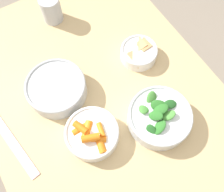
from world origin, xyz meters
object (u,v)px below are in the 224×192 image
bowl_beans_hotdog (57,89)px  ruler (9,137)px  cup (51,9)px  bowl_cookies (139,53)px  bowl_carrots (92,134)px  bowl_greens (159,117)px

bowl_beans_hotdog → ruler: bearing=106.3°
bowl_beans_hotdog → cup: 0.32m
bowl_cookies → cup: bearing=30.2°
bowl_cookies → bowl_beans_hotdog: bearing=86.2°
bowl_carrots → cup: bearing=-11.8°
bowl_carrots → bowl_greens: 0.21m
bowl_greens → bowl_cookies: (0.23, -0.08, -0.01)m
bowl_carrots → ruler: bowl_carrots is taller
bowl_carrots → ruler: size_ratio=0.53×
cup → bowl_cookies: bearing=-149.8°
bowl_beans_hotdog → bowl_cookies: bearing=-93.8°
bowl_beans_hotdog → ruler: bowl_beans_hotdog is taller
cup → ruler: bearing=137.2°
bowl_carrots → ruler: 0.26m
bowl_carrots → cup: 0.50m
ruler → bowl_beans_hotdog: bearing=-73.7°
bowl_beans_hotdog → bowl_greens: bearing=-138.2°
bowl_beans_hotdog → bowl_cookies: (-0.02, -0.31, -0.00)m
bowl_carrots → bowl_greens: size_ratio=0.83×
bowl_carrots → bowl_cookies: size_ratio=1.27×
bowl_greens → bowl_beans_hotdog: 0.34m
bowl_cookies → ruler: bearing=94.3°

